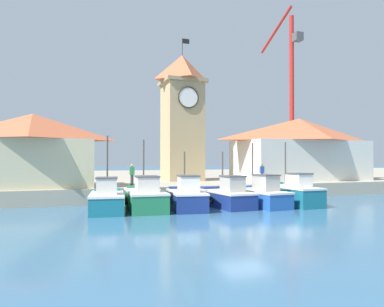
% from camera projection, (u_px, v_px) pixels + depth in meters
% --- Properties ---
extents(ground_plane, '(300.00, 300.00, 0.00)m').
position_uv_depth(ground_plane, '(243.00, 219.00, 18.94)').
color(ground_plane, '#386689').
extents(quay_wharf, '(120.00, 40.00, 1.07)m').
position_uv_depth(quay_wharf, '(136.00, 180.00, 45.88)').
color(quay_wharf, '#A89E89').
rests_on(quay_wharf, ground).
extents(fishing_boat_far_left, '(2.46, 4.47, 4.45)m').
position_uv_depth(fishing_boat_far_left, '(107.00, 200.00, 21.56)').
color(fishing_boat_far_left, '#196B7F').
rests_on(fishing_boat_far_left, ground).
extents(fishing_boat_left_outer, '(2.54, 5.39, 4.27)m').
position_uv_depth(fishing_boat_left_outer, '(145.00, 198.00, 22.57)').
color(fishing_boat_left_outer, '#237A4C').
rests_on(fishing_boat_left_outer, ground).
extents(fishing_boat_left_inner, '(2.51, 4.66, 3.53)m').
position_uv_depth(fishing_boat_left_inner, '(186.00, 197.00, 22.80)').
color(fishing_boat_left_inner, navy).
rests_on(fishing_boat_left_inner, ground).
extents(fishing_boat_mid_left, '(2.18, 4.69, 3.54)m').
position_uv_depth(fishing_boat_mid_left, '(227.00, 196.00, 23.80)').
color(fishing_boat_mid_left, navy).
rests_on(fishing_boat_mid_left, ground).
extents(fishing_boat_center, '(2.26, 5.21, 4.14)m').
position_uv_depth(fishing_boat_center, '(259.00, 195.00, 24.29)').
color(fishing_boat_center, '#2356A8').
rests_on(fishing_boat_center, ground).
extents(fishing_boat_mid_right, '(2.00, 5.03, 4.22)m').
position_uv_depth(fishing_boat_mid_right, '(291.00, 193.00, 24.99)').
color(fishing_boat_mid_right, '#196B7F').
rests_on(fishing_boat_mid_right, ground).
extents(clock_tower, '(3.83, 3.83, 13.31)m').
position_uv_depth(clock_tower, '(182.00, 114.00, 34.86)').
color(clock_tower, tan).
rests_on(clock_tower, quay_wharf).
extents(warehouse_left, '(8.47, 5.78, 5.21)m').
position_uv_depth(warehouse_left, '(32.00, 149.00, 26.41)').
color(warehouse_left, beige).
rests_on(warehouse_left, quay_wharf).
extents(warehouse_right, '(12.31, 6.56, 5.88)m').
position_uv_depth(warehouse_right, '(299.00, 148.00, 35.76)').
color(warehouse_right, silver).
rests_on(warehouse_right, quay_wharf).
extents(port_crane_near, '(2.00, 8.44, 21.13)m').
position_uv_depth(port_crane_near, '(291.00, 111.00, 46.27)').
color(port_crane_near, maroon).
rests_on(port_crane_near, quay_wharf).
extents(dock_worker_near_tower, '(0.34, 0.22, 1.62)m').
position_uv_depth(dock_worker_near_tower, '(262.00, 173.00, 30.45)').
color(dock_worker_near_tower, '#33333D').
rests_on(dock_worker_near_tower, quay_wharf).
extents(dock_worker_along_quay, '(0.34, 0.22, 1.62)m').
position_uv_depth(dock_worker_along_quay, '(132.00, 175.00, 27.42)').
color(dock_worker_along_quay, '#33333D').
rests_on(dock_worker_along_quay, quay_wharf).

